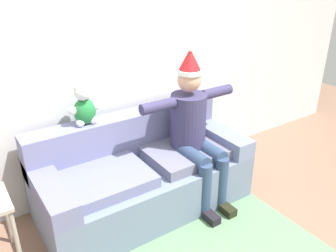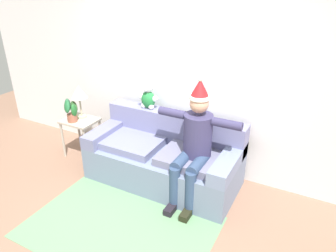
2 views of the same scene
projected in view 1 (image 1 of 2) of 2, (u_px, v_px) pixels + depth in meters
name	position (u px, v px, depth m)	size (l,w,h in m)	color
back_wall	(111.00, 59.00, 3.29)	(7.00, 0.10, 2.70)	silver
couch	(142.00, 174.00, 3.31)	(1.97, 0.90, 0.87)	slate
person_seated	(194.00, 127.00, 3.25)	(1.02, 0.77, 1.53)	#363257
teddy_bear	(84.00, 106.00, 3.03)	(0.29, 0.17, 0.38)	#237B3B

